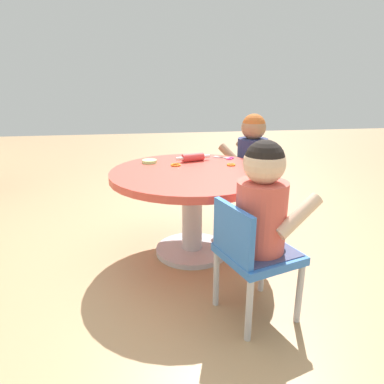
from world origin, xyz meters
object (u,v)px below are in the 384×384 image
object	(u,v)px
craft_table	(192,190)
seated_child_left	(263,202)
rolling_pin	(193,157)
child_chair_right	(255,183)
child_chair_left	(252,254)
seated_child_right	(252,151)
craft_scissors	(226,158)

from	to	relation	value
craft_table	seated_child_left	distance (m)	0.66
craft_table	rolling_pin	distance (m)	0.27
craft_table	child_chair_right	distance (m)	0.66
craft_table	child_chair_left	xyz separation A→B (m)	(-0.63, -0.16, -0.10)
child_chair_right	seated_child_right	distance (m)	0.23
seated_child_left	craft_scissors	xyz separation A→B (m)	(0.90, -0.07, -0.01)
child_chair_right	seated_child_right	world-z (taller)	seated_child_right
craft_table	child_chair_left	distance (m)	0.66
child_chair_left	craft_scissors	bearing A→B (deg)	-6.84
craft_table	child_chair_left	bearing A→B (deg)	-165.54
seated_child_left	rolling_pin	world-z (taller)	seated_child_left
seated_child_left	seated_child_right	bearing A→B (deg)	-15.57
child_chair_right	seated_child_right	bearing A→B (deg)	40.42
rolling_pin	craft_scissors	world-z (taller)	rolling_pin
craft_table	seated_child_left	world-z (taller)	seated_child_left
child_chair_right	rolling_pin	bearing A→B (deg)	109.03
seated_child_right	craft_scissors	size ratio (longest dim) A/B	3.67
child_chair_left	child_chair_right	xyz separation A→B (m)	(1.02, -0.35, 0.00)
child_chair_right	craft_scissors	size ratio (longest dim) A/B	3.86
rolling_pin	craft_scissors	distance (m)	0.24
seated_child_left	child_chair_right	xyz separation A→B (m)	(1.01, -0.32, -0.23)
rolling_pin	child_chair_left	bearing A→B (deg)	-171.96
craft_scissors	child_chair_left	bearing A→B (deg)	173.16
child_chair_right	craft_scissors	distance (m)	0.34
child_chair_left	rolling_pin	bearing A→B (deg)	8.04
craft_scissors	child_chair_right	bearing A→B (deg)	-65.30
craft_table	child_chair_right	world-z (taller)	child_chair_right
seated_child_left	seated_child_right	xyz separation A→B (m)	(1.04, -0.29, 0.00)
seated_child_right	seated_child_left	bearing A→B (deg)	164.43
child_chair_left	seated_child_left	world-z (taller)	seated_child_left
seated_child_left	child_chair_left	bearing A→B (deg)	107.52
seated_child_right	craft_scissors	xyz separation A→B (m)	(-0.14, 0.22, -0.01)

